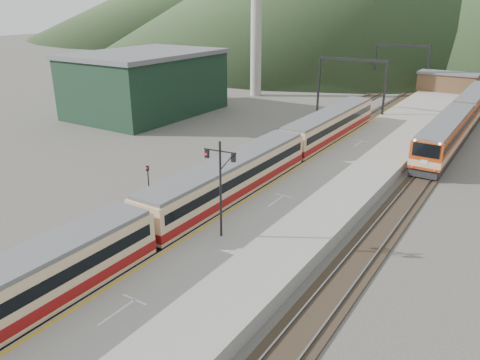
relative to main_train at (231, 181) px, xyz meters
The scene contains 14 objects.
track_main 18.53m from the main_train, 90.00° to the left, with size 2.60×200.00×0.23m.
track_far 19.19m from the main_train, 105.18° to the left, with size 2.60×200.00×0.23m.
track_second 21.81m from the main_train, 58.04° to the left, with size 2.60×200.00×0.23m.
platform 17.42m from the main_train, 71.18° to the left, with size 8.00×100.00×1.00m, color gray.
gantry_near 33.74m from the main_train, 94.87° to the left, with size 9.55×0.25×8.00m.
gantry_far 58.61m from the main_train, 92.79° to the left, with size 9.55×0.25×8.00m.
warehouse 34.74m from the main_train, 143.88° to the left, with size 14.50×20.50×8.60m.
smokestack 47.83m from the main_train, 118.55° to the left, with size 1.80×1.80×30.00m, color #9E998E.
station_shed 56.71m from the main_train, 84.33° to the left, with size 9.40×4.40×3.10m.
main_train is the anchor object (origin of this frame).
second_train 34.65m from the main_train, 70.61° to the left, with size 2.80×38.21×3.42m.
signal_mast 7.83m from the main_train, 61.05° to the right, with size 2.19×0.41×6.26m.
short_signal_b 9.68m from the main_train, 102.35° to the left, with size 0.26×0.23×2.27m.
short_signal_c 7.48m from the main_train, 168.13° to the right, with size 0.26×0.23×2.27m.
Camera 1 is at (18.94, -6.57, 15.00)m, focal length 35.00 mm.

